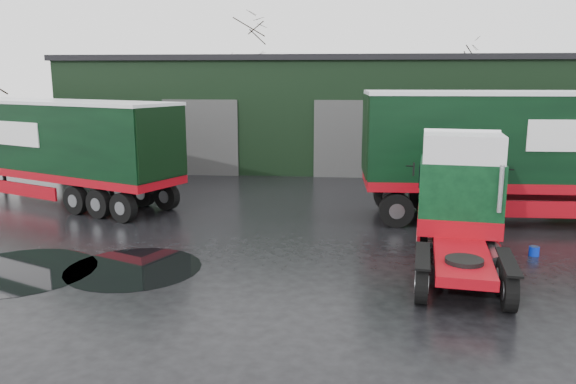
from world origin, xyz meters
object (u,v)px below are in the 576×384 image
object	(u,v)px
warehouse	(351,110)
tree_back_b	(452,96)
tree_back_a	(248,82)
hero_tractor	(463,209)
lorry_right	(560,157)
wash_bucket	(534,251)
trailer_left	(42,150)

from	to	relation	value
warehouse	tree_back_b	bearing A→B (deg)	51.34
tree_back_a	warehouse	bearing A→B (deg)	-51.34
hero_tractor	tree_back_b	xyz separation A→B (m)	(5.50, 30.82, 1.92)
lorry_right	tree_back_a	xyz separation A→B (m)	(-15.17, 24.53, 2.39)
wash_bucket	tree_back_a	bearing A→B (deg)	114.38
trailer_left	wash_bucket	xyz separation A→B (m)	(18.24, -6.16, -1.99)
warehouse	trailer_left	size ratio (longest dim) A/B	2.36
lorry_right	tree_back_b	size ratio (longest dim) A/B	2.39
hero_tractor	lorry_right	distance (m)	7.85
warehouse	trailer_left	distance (m)	18.30
trailer_left	wash_bucket	size ratio (longest dim) A/B	46.61
hero_tractor	lorry_right	xyz separation A→B (m)	(4.67, 6.29, 0.53)
lorry_right	tree_back_b	distance (m)	24.58
warehouse	tree_back_b	size ratio (longest dim) A/B	4.32
hero_tractor	lorry_right	bearing A→B (deg)	61.75
tree_back_a	tree_back_b	size ratio (longest dim) A/B	1.27
warehouse	wash_bucket	xyz separation A→B (m)	(5.06, -18.81, -3.02)
wash_bucket	lorry_right	bearing A→B (deg)	63.73
lorry_right	tree_back_a	world-z (taller)	tree_back_a
trailer_left	tree_back_a	distance (m)	23.39
trailer_left	tree_back_b	xyz separation A→B (m)	(21.18, 22.65, 1.62)
hero_tractor	wash_bucket	world-z (taller)	hero_tractor
wash_bucket	trailer_left	bearing A→B (deg)	161.34
wash_bucket	tree_back_b	distance (m)	29.19
lorry_right	wash_bucket	bearing A→B (deg)	-27.35
warehouse	lorry_right	xyz separation A→B (m)	(7.17, -14.53, -0.80)
lorry_right	tree_back_a	distance (m)	28.94
wash_bucket	tree_back_a	world-z (taller)	tree_back_a
trailer_left	warehouse	bearing A→B (deg)	-21.30
warehouse	hero_tractor	world-z (taller)	warehouse
warehouse	tree_back_b	distance (m)	12.82
tree_back_a	hero_tractor	bearing A→B (deg)	-71.19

